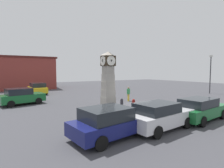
{
  "coord_description": "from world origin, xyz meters",
  "views": [
    {
      "loc": [
        -10.4,
        -13.03,
        3.26
      ],
      "look_at": [
        -0.73,
        2.64,
        1.92
      ],
      "focal_mm": 28.0,
      "sensor_mm": 36.0,
      "label": 1
    }
  ],
  "objects_px": {
    "bollard_near_tower": "(145,110)",
    "car_by_building": "(200,109)",
    "car_near_tower": "(159,116)",
    "bollard_far_row": "(122,104)",
    "car_navy_sedan": "(110,122)",
    "bollard_mid_row": "(134,106)",
    "clock_tower": "(108,78)",
    "street_lamp_near_road": "(210,71)",
    "car_silver_hatch": "(38,88)",
    "pedestrian_crossing_lot": "(128,93)",
    "car_far_lot": "(21,96)"
  },
  "relations": [
    {
      "from": "car_near_tower",
      "to": "pedestrian_crossing_lot",
      "type": "distance_m",
      "value": 9.37
    },
    {
      "from": "car_near_tower",
      "to": "street_lamp_near_road",
      "type": "bearing_deg",
      "value": 21.94
    },
    {
      "from": "clock_tower",
      "to": "bollard_far_row",
      "type": "xyz_separation_m",
      "value": [
        -0.17,
        -2.58,
        -2.12
      ]
    },
    {
      "from": "car_by_building",
      "to": "pedestrian_crossing_lot",
      "type": "bearing_deg",
      "value": 86.87
    },
    {
      "from": "pedestrian_crossing_lot",
      "to": "car_near_tower",
      "type": "bearing_deg",
      "value": -116.39
    },
    {
      "from": "clock_tower",
      "to": "car_far_lot",
      "type": "xyz_separation_m",
      "value": [
        -7.24,
        4.51,
        -1.8
      ]
    },
    {
      "from": "clock_tower",
      "to": "bollard_far_row",
      "type": "bearing_deg",
      "value": -93.77
    },
    {
      "from": "bollard_near_tower",
      "to": "bollard_mid_row",
      "type": "distance_m",
      "value": 1.28
    },
    {
      "from": "car_near_tower",
      "to": "car_silver_hatch",
      "type": "xyz_separation_m",
      "value": [
        -3.38,
        19.84,
        0.04
      ]
    },
    {
      "from": "car_near_tower",
      "to": "bollard_mid_row",
      "type": "bearing_deg",
      "value": 71.49
    },
    {
      "from": "bollard_mid_row",
      "to": "street_lamp_near_road",
      "type": "distance_m",
      "value": 17.66
    },
    {
      "from": "car_far_lot",
      "to": "pedestrian_crossing_lot",
      "type": "relative_size",
      "value": 2.7
    },
    {
      "from": "car_by_building",
      "to": "bollard_far_row",
      "type": "bearing_deg",
      "value": 116.02
    },
    {
      "from": "car_silver_hatch",
      "to": "pedestrian_crossing_lot",
      "type": "bearing_deg",
      "value": -56.62
    },
    {
      "from": "bollard_mid_row",
      "to": "clock_tower",
      "type": "bearing_deg",
      "value": 91.18
    },
    {
      "from": "bollard_mid_row",
      "to": "car_far_lot",
      "type": "height_order",
      "value": "car_far_lot"
    },
    {
      "from": "bollard_far_row",
      "to": "car_near_tower",
      "type": "distance_m",
      "value": 5.36
    },
    {
      "from": "bollard_mid_row",
      "to": "pedestrian_crossing_lot",
      "type": "distance_m",
      "value": 5.27
    },
    {
      "from": "bollard_far_row",
      "to": "bollard_near_tower",
      "type": "bearing_deg",
      "value": -83.4
    },
    {
      "from": "clock_tower",
      "to": "pedestrian_crossing_lot",
      "type": "xyz_separation_m",
      "value": [
        2.92,
        0.56,
        -1.72
      ]
    },
    {
      "from": "bollard_mid_row",
      "to": "car_navy_sedan",
      "type": "distance_m",
      "value": 5.64
    },
    {
      "from": "car_navy_sedan",
      "to": "street_lamp_near_road",
      "type": "distance_m",
      "value": 22.71
    },
    {
      "from": "car_silver_hatch",
      "to": "pedestrian_crossing_lot",
      "type": "distance_m",
      "value": 13.71
    },
    {
      "from": "clock_tower",
      "to": "pedestrian_crossing_lot",
      "type": "height_order",
      "value": "clock_tower"
    },
    {
      "from": "bollard_near_tower",
      "to": "pedestrian_crossing_lot",
      "type": "xyz_separation_m",
      "value": [
        2.79,
        5.7,
        0.45
      ]
    },
    {
      "from": "car_navy_sedan",
      "to": "car_by_building",
      "type": "distance_m",
      "value": 6.75
    },
    {
      "from": "bollard_far_row",
      "to": "car_by_building",
      "type": "height_order",
      "value": "car_by_building"
    },
    {
      "from": "clock_tower",
      "to": "bollard_near_tower",
      "type": "relative_size",
      "value": 5.89
    },
    {
      "from": "bollard_near_tower",
      "to": "car_far_lot",
      "type": "relative_size",
      "value": 0.21
    },
    {
      "from": "car_silver_hatch",
      "to": "pedestrian_crossing_lot",
      "type": "xyz_separation_m",
      "value": [
        7.54,
        -11.45,
        0.07
      ]
    },
    {
      "from": "bollard_mid_row",
      "to": "street_lamp_near_road",
      "type": "bearing_deg",
      "value": 11.44
    },
    {
      "from": "car_near_tower",
      "to": "car_silver_hatch",
      "type": "distance_m",
      "value": 20.12
    },
    {
      "from": "car_by_building",
      "to": "car_silver_hatch",
      "type": "relative_size",
      "value": 1.13
    },
    {
      "from": "bollard_near_tower",
      "to": "car_by_building",
      "type": "relative_size",
      "value": 0.19
    },
    {
      "from": "car_silver_hatch",
      "to": "street_lamp_near_road",
      "type": "height_order",
      "value": "street_lamp_near_road"
    },
    {
      "from": "bollard_mid_row",
      "to": "car_by_building",
      "type": "height_order",
      "value": "car_by_building"
    },
    {
      "from": "car_by_building",
      "to": "street_lamp_near_road",
      "type": "bearing_deg",
      "value": 27.13
    },
    {
      "from": "bollard_far_row",
      "to": "car_silver_hatch",
      "type": "bearing_deg",
      "value": 106.99
    },
    {
      "from": "car_far_lot",
      "to": "car_near_tower",
      "type": "bearing_deg",
      "value": -64.1
    },
    {
      "from": "car_by_building",
      "to": "car_navy_sedan",
      "type": "bearing_deg",
      "value": 175.59
    },
    {
      "from": "car_navy_sedan",
      "to": "bollard_near_tower",
      "type": "bearing_deg",
      "value": 27.54
    },
    {
      "from": "car_silver_hatch",
      "to": "pedestrian_crossing_lot",
      "type": "relative_size",
      "value": 2.65
    },
    {
      "from": "bollard_near_tower",
      "to": "car_by_building",
      "type": "bearing_deg",
      "value": -50.43
    },
    {
      "from": "bollard_mid_row",
      "to": "car_far_lot",
      "type": "bearing_deg",
      "value": 131.13
    },
    {
      "from": "car_navy_sedan",
      "to": "car_by_building",
      "type": "height_order",
      "value": "car_navy_sedan"
    },
    {
      "from": "bollard_near_tower",
      "to": "car_silver_hatch",
      "type": "relative_size",
      "value": 0.21
    },
    {
      "from": "clock_tower",
      "to": "car_silver_hatch",
      "type": "bearing_deg",
      "value": 111.07
    },
    {
      "from": "car_near_tower",
      "to": "bollard_far_row",
      "type": "bearing_deg",
      "value": 78.4
    },
    {
      "from": "bollard_mid_row",
      "to": "car_near_tower",
      "type": "xyz_separation_m",
      "value": [
        -1.33,
        -3.96,
        0.24
      ]
    },
    {
      "from": "bollard_far_row",
      "to": "car_by_building",
      "type": "xyz_separation_m",
      "value": [
        2.62,
        -5.37,
        0.27
      ]
    }
  ]
}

